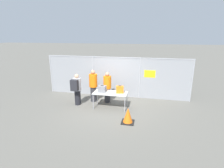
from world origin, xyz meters
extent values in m
plane|color=#605E56|center=(0.00, 0.00, 0.00)|extent=(120.00, 120.00, 0.00)
cylinder|color=#9EA0A5|center=(-4.10, 1.77, 1.16)|extent=(0.07, 0.07, 2.31)
cylinder|color=#9EA0A5|center=(-1.37, 1.77, 1.16)|extent=(0.07, 0.07, 2.31)
cylinder|color=#9EA0A5|center=(1.37, 1.77, 1.16)|extent=(0.07, 0.07, 2.31)
cylinder|color=#9EA0A5|center=(4.10, 1.77, 1.16)|extent=(0.07, 0.07, 2.31)
cube|color=gray|center=(0.00, 1.77, 1.16)|extent=(8.20, 0.01, 2.31)
cube|color=#9EA0A5|center=(0.00, 1.77, 2.28)|extent=(8.20, 0.04, 0.04)
cube|color=yellow|center=(1.90, 1.76, 1.43)|extent=(0.60, 0.01, 0.40)
cube|color=#B2B2AD|center=(0.07, 0.06, 0.77)|extent=(1.66, 0.82, 0.02)
cylinder|color=#99999E|center=(-0.70, -0.29, 0.38)|extent=(0.04, 0.04, 0.76)
cylinder|color=#99999E|center=(0.84, -0.29, 0.38)|extent=(0.04, 0.04, 0.76)
cylinder|color=#99999E|center=(-0.70, 0.41, 0.38)|extent=(0.04, 0.04, 0.76)
cylinder|color=#99999E|center=(0.84, 0.41, 0.38)|extent=(0.04, 0.04, 0.76)
cube|color=slate|center=(-0.34, 0.07, 0.94)|extent=(0.37, 0.32, 0.31)
cube|color=black|center=(-0.34, 0.07, 1.11)|extent=(0.14, 0.03, 0.02)
cube|color=orange|center=(0.53, 0.12, 0.96)|extent=(0.39, 0.28, 0.34)
cube|color=black|center=(0.53, 0.12, 1.14)|extent=(0.14, 0.05, 0.02)
cylinder|color=black|center=(-1.67, 0.09, 0.39)|extent=(0.31, 0.31, 0.77)
cylinder|color=#B2B2B7|center=(-1.67, 0.09, 1.09)|extent=(0.40, 0.40, 0.64)
sphere|color=tan|center=(-1.67, 0.09, 1.52)|extent=(0.21, 0.21, 0.21)
cube|color=#232328|center=(-1.67, -0.22, 1.12)|extent=(0.36, 0.22, 0.54)
cylinder|color=#2D2D33|center=(-0.25, 0.75, 0.39)|extent=(0.31, 0.31, 0.78)
cylinder|color=orange|center=(-0.25, 0.75, 1.10)|extent=(0.41, 0.41, 0.65)
sphere|color=#A57A5B|center=(-0.25, 0.75, 1.53)|extent=(0.21, 0.21, 0.21)
cylinder|color=#2D2D33|center=(-1.02, 0.72, 0.41)|extent=(0.33, 0.33, 0.82)
cylinder|color=orange|center=(-1.02, 0.72, 1.16)|extent=(0.43, 0.43, 0.68)
sphere|color=#A57A5B|center=(-1.02, 0.72, 1.62)|extent=(0.22, 0.22, 0.22)
cube|color=#B2B2B7|center=(0.55, 3.80, 0.38)|extent=(2.43, 1.49, 0.45)
sphere|color=black|center=(0.12, 3.00, 0.28)|extent=(0.57, 0.57, 0.57)
sphere|color=black|center=(0.12, 4.60, 0.28)|extent=(0.57, 0.57, 0.57)
cylinder|color=#59595B|center=(-1.09, 3.80, 0.21)|extent=(0.85, 0.06, 0.06)
cube|color=black|center=(1.11, -1.28, 0.01)|extent=(0.52, 0.52, 0.03)
cone|color=orange|center=(1.11, -1.28, 0.32)|extent=(0.42, 0.42, 0.65)
camera|label=1|loc=(1.86, -7.80, 3.52)|focal=28.00mm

